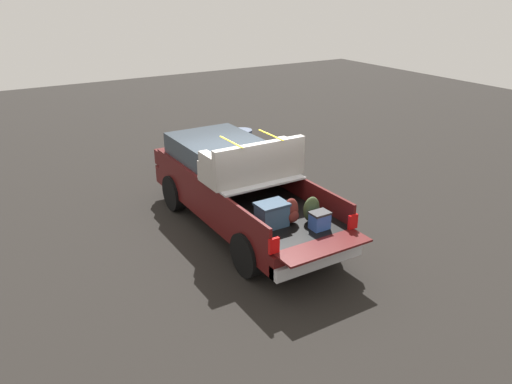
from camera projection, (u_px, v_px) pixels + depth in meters
The scene contains 3 objects.
ground_plane at pixel (242, 228), 11.31m from camera, with size 40.00×40.00×0.00m, color black.
pickup_truck at pixel (234, 184), 11.21m from camera, with size 6.05×2.09×2.23m.
trash_can at pixel (242, 145), 15.45m from camera, with size 0.60×0.60×0.98m.
Camera 1 is at (-8.79, 5.01, 5.13)m, focal length 34.98 mm.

